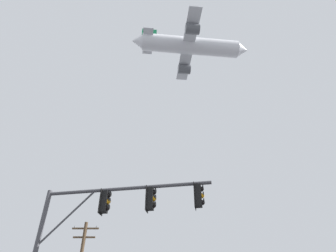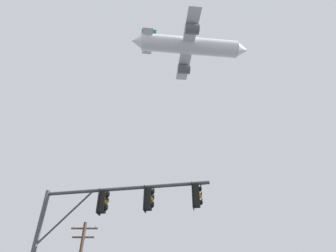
% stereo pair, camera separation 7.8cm
% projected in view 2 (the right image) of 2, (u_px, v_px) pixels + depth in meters
% --- Properties ---
extents(signal_pole_near, '(7.12, 1.47, 6.61)m').
position_uv_depth(signal_pole_near, '(105.00, 221.00, 11.63)').
color(signal_pole_near, '#4C4C51').
rests_on(signal_pole_near, ground).
extents(airplane, '(20.49, 15.83, 5.58)m').
position_uv_depth(airplane, '(191.00, 46.00, 50.09)').
color(airplane, white).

